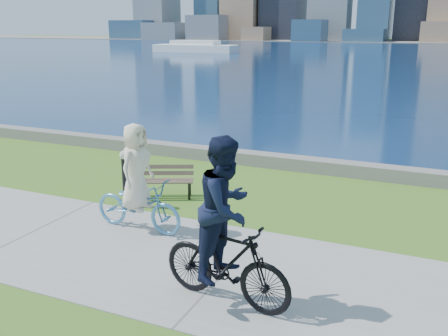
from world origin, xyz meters
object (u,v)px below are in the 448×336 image
Objects in this scene: bollard_lamp at (125,175)px; cyclist_man at (226,236)px; park_bench at (163,178)px; cyclist_woman at (137,191)px.

bollard_lamp is 4.52m from cyclist_man.
bollard_lamp reaches higher than park_bench.
cyclist_man reaches higher than park_bench.
cyclist_man is at bearing -37.80° from bollard_lamp.
cyclist_woman is at bearing 63.95° from cyclist_man.
cyclist_woman is 0.86× the size of cyclist_man.
park_bench is 1.02m from bollard_lamp.
bollard_lamp is 1.41m from cyclist_woman.
cyclist_woman is 3.13m from cyclist_man.
bollard_lamp is at bearing 46.26° from cyclist_woman.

